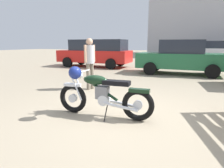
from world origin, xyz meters
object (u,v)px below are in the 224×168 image
at_px(vintage_motorcycle, 101,93).
at_px(pale_sedan_back, 219,50).
at_px(red_hatchback_near, 96,52).
at_px(bystander, 90,58).
at_px(white_estate_far, 181,57).

distance_m(vintage_motorcycle, pale_sedan_back, 17.92).
bearing_deg(red_hatchback_near, bystander, 114.24).
bearing_deg(white_estate_far, pale_sedan_back, -105.31).
distance_m(red_hatchback_near, pale_sedan_back, 12.54).
xyz_separation_m(white_estate_far, pale_sedan_back, (2.71, 10.77, 0.10)).
xyz_separation_m(red_hatchback_near, white_estate_far, (5.32, -1.14, -0.10)).
bearing_deg(bystander, white_estate_far, -102.17).
bearing_deg(vintage_motorcycle, white_estate_far, -102.77).
bearing_deg(vintage_motorcycle, pale_sedan_back, -105.71).
height_order(red_hatchback_near, white_estate_far, red_hatchback_near).
relative_size(bystander, pale_sedan_back, 0.34).
distance_m(bystander, white_estate_far, 5.29).
relative_size(vintage_motorcycle, red_hatchback_near, 0.44).
height_order(vintage_motorcycle, bystander, bystander).
bearing_deg(pale_sedan_back, vintage_motorcycle, 82.90).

